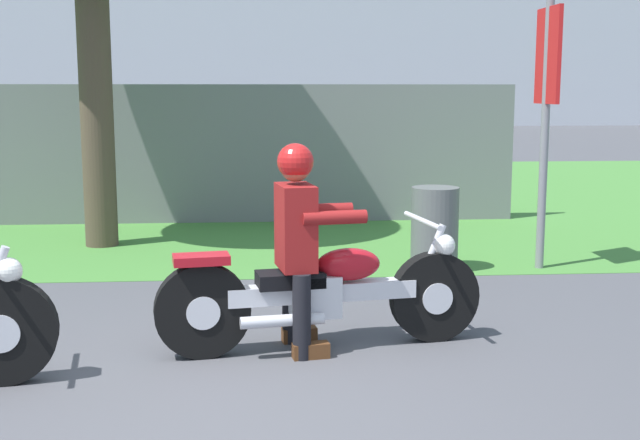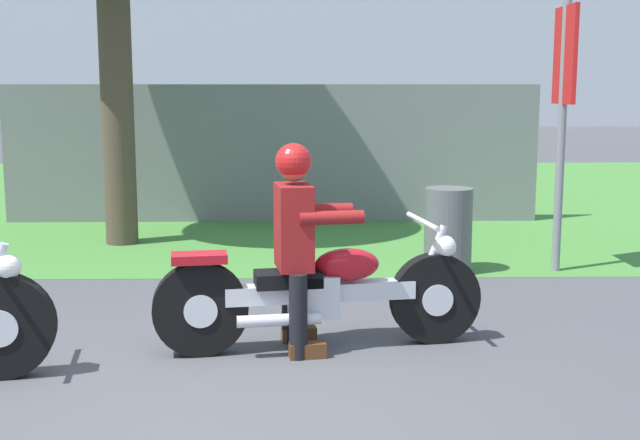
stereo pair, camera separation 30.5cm
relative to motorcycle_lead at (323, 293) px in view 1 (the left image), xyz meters
name	(u,v)px [view 1 (the left image)]	position (x,y,z in m)	size (l,w,h in m)	color
ground	(204,414)	(-0.73, -1.10, -0.39)	(120.00, 120.00, 0.00)	#4C4C51
grass_verge	(240,196)	(-0.73, 8.07, -0.38)	(60.00, 12.00, 0.01)	#478438
motorcycle_lead	(323,293)	(0.00, 0.00, 0.00)	(2.22, 0.71, 0.87)	black
rider_lead	(298,231)	(-0.17, -0.02, 0.43)	(0.60, 0.52, 1.39)	black
trash_can	(435,229)	(1.26, 2.31, 0.02)	(0.45, 0.45, 0.81)	#595E5B
sign_banner	(547,91)	(2.31, 2.35, 1.34)	(0.08, 0.60, 2.60)	gray
fence_segment	(250,154)	(-0.54, 5.41, 0.51)	(7.00, 0.06, 1.80)	slate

